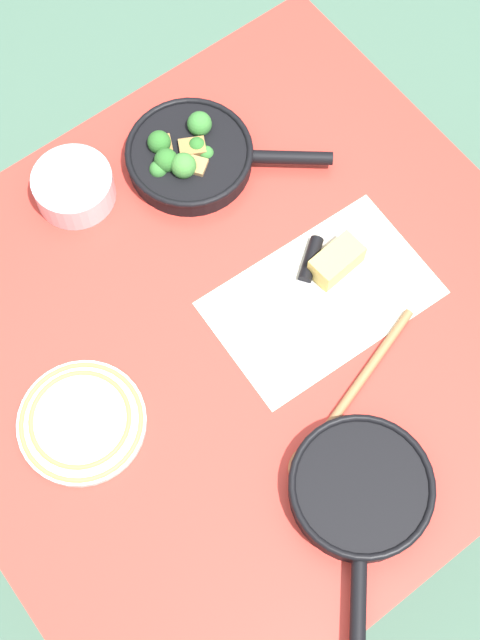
{
  "coord_description": "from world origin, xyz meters",
  "views": [
    {
      "loc": [
        -0.35,
        -0.46,
        2.18
      ],
      "look_at": [
        0.0,
        0.0,
        0.79
      ],
      "focal_mm": 50.0,
      "sensor_mm": 36.0,
      "label": 1
    }
  ],
  "objects_px": {
    "skillet_broccoli": "(190,155)",
    "prep_bowl_steel": "(74,187)",
    "skillet_eggs": "(360,491)",
    "cheese_block": "(336,261)",
    "wooden_spoon": "(339,412)",
    "dinner_plate_stack": "(81,421)",
    "grater_knife": "(304,282)"
  },
  "relations": [
    {
      "from": "skillet_eggs",
      "to": "dinner_plate_stack",
      "type": "distance_m",
      "value": 0.46
    },
    {
      "from": "grater_knife",
      "to": "skillet_broccoli",
      "type": "bearing_deg",
      "value": -123.82
    },
    {
      "from": "cheese_block",
      "to": "prep_bowl_steel",
      "type": "xyz_separation_m",
      "value": [
        -0.28,
        0.4,
        0.01
      ]
    },
    {
      "from": "wooden_spoon",
      "to": "cheese_block",
      "type": "height_order",
      "value": "cheese_block"
    },
    {
      "from": "skillet_broccoli",
      "to": "grater_knife",
      "type": "relative_size",
      "value": 1.51
    },
    {
      "from": "dinner_plate_stack",
      "to": "prep_bowl_steel",
      "type": "height_order",
      "value": "prep_bowl_steel"
    },
    {
      "from": "wooden_spoon",
      "to": "cheese_block",
      "type": "xyz_separation_m",
      "value": [
        0.17,
        0.21,
        0.02
      ]
    },
    {
      "from": "cheese_block",
      "to": "skillet_broccoli",
      "type": "bearing_deg",
      "value": 103.25
    },
    {
      "from": "dinner_plate_stack",
      "to": "skillet_broccoli",
      "type": "bearing_deg",
      "value": 34.28
    },
    {
      "from": "skillet_broccoli",
      "to": "skillet_eggs",
      "type": "height_order",
      "value": "skillet_broccoli"
    },
    {
      "from": "wooden_spoon",
      "to": "grater_knife",
      "type": "xyz_separation_m",
      "value": [
        0.1,
        0.22,
        0.0
      ]
    },
    {
      "from": "skillet_eggs",
      "to": "cheese_block",
      "type": "height_order",
      "value": "skillet_eggs"
    },
    {
      "from": "cheese_block",
      "to": "prep_bowl_steel",
      "type": "bearing_deg",
      "value": 125.49
    },
    {
      "from": "skillet_eggs",
      "to": "prep_bowl_steel",
      "type": "bearing_deg",
      "value": -133.98
    },
    {
      "from": "prep_bowl_steel",
      "to": "grater_knife",
      "type": "bearing_deg",
      "value": -60.8
    },
    {
      "from": "skillet_broccoli",
      "to": "grater_knife",
      "type": "distance_m",
      "value": 0.32
    },
    {
      "from": "cheese_block",
      "to": "dinner_plate_stack",
      "type": "height_order",
      "value": "cheese_block"
    },
    {
      "from": "skillet_broccoli",
      "to": "prep_bowl_steel",
      "type": "relative_size",
      "value": 2.27
    },
    {
      "from": "grater_knife",
      "to": "cheese_block",
      "type": "distance_m",
      "value": 0.07
    },
    {
      "from": "skillet_broccoli",
      "to": "skillet_eggs",
      "type": "xyz_separation_m",
      "value": [
        -0.15,
        -0.66,
        -0.0
      ]
    },
    {
      "from": "skillet_broccoli",
      "to": "wooden_spoon",
      "type": "xyz_separation_m",
      "value": [
        -0.09,
        -0.53,
        -0.02
      ]
    },
    {
      "from": "cheese_block",
      "to": "wooden_spoon",
      "type": "bearing_deg",
      "value": -128.43
    },
    {
      "from": "skillet_broccoli",
      "to": "grater_knife",
      "type": "xyz_separation_m",
      "value": [
        0.01,
        -0.32,
        -0.02
      ]
    },
    {
      "from": "cheese_block",
      "to": "prep_bowl_steel",
      "type": "distance_m",
      "value": 0.49
    },
    {
      "from": "cheese_block",
      "to": "prep_bowl_steel",
      "type": "relative_size",
      "value": 0.67
    },
    {
      "from": "skillet_broccoli",
      "to": "wooden_spoon",
      "type": "distance_m",
      "value": 0.54
    },
    {
      "from": "prep_bowl_steel",
      "to": "dinner_plate_stack",
      "type": "bearing_deg",
      "value": -121.79
    },
    {
      "from": "skillet_eggs",
      "to": "dinner_plate_stack",
      "type": "xyz_separation_m",
      "value": [
        -0.28,
        0.36,
        -0.01
      ]
    },
    {
      "from": "skillet_broccoli",
      "to": "skillet_eggs",
      "type": "relative_size",
      "value": 1.06
    },
    {
      "from": "wooden_spoon",
      "to": "prep_bowl_steel",
      "type": "xyz_separation_m",
      "value": [
        -0.12,
        0.6,
        0.02
      ]
    },
    {
      "from": "dinner_plate_stack",
      "to": "skillet_eggs",
      "type": "bearing_deg",
      "value": -51.73
    },
    {
      "from": "skillet_broccoli",
      "to": "cheese_block",
      "type": "xyz_separation_m",
      "value": [
        0.08,
        -0.32,
        -0.0
      ]
    }
  ]
}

